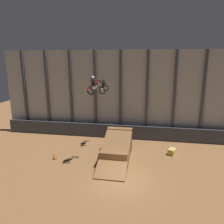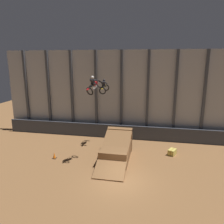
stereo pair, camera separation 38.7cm
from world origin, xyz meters
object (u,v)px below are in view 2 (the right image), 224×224
object	(u,v)px
rider_bike_right_air	(94,85)
dirt_ramp	(117,149)
hay_bale_trackside	(172,152)
rider_bike_left_air	(104,87)
traffic_cone_near_ramp	(54,156)

from	to	relation	value
rider_bike_right_air	dirt_ramp	bearing A→B (deg)	54.42
rider_bike_right_air	hay_bale_trackside	bearing A→B (deg)	46.41
rider_bike_left_air	rider_bike_right_air	xyz separation A→B (m)	(0.10, -4.22, 0.66)
rider_bike_right_air	hay_bale_trackside	distance (m)	10.06
dirt_ramp	rider_bike_left_air	bearing A→B (deg)	120.64
rider_bike_right_air	traffic_cone_near_ramp	xyz separation A→B (m)	(-3.92, -0.37, -6.68)
rider_bike_left_air	hay_bale_trackside	size ratio (longest dim) A/B	1.69
traffic_cone_near_ramp	rider_bike_right_air	bearing A→B (deg)	5.45
rider_bike_left_air	hay_bale_trackside	xyz separation A→B (m)	(7.16, -1.61, -6.02)
hay_bale_trackside	rider_bike_right_air	bearing A→B (deg)	-159.71
dirt_ramp	traffic_cone_near_ramp	bearing A→B (deg)	-166.75
dirt_ramp	rider_bike_right_air	xyz separation A→B (m)	(-1.82, -0.98, 6.14)
traffic_cone_near_ramp	hay_bale_trackside	world-z (taller)	traffic_cone_near_ramp
rider_bike_left_air	hay_bale_trackside	bearing A→B (deg)	-11.00
dirt_ramp	hay_bale_trackside	size ratio (longest dim) A/B	5.95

